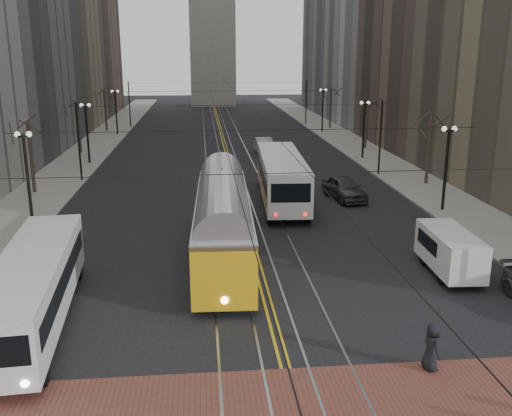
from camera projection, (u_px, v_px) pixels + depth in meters
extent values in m
plane|color=black|center=(282.00, 354.00, 20.74)|extent=(260.00, 260.00, 0.00)
cube|color=gray|center=(89.00, 151.00, 62.52)|extent=(5.00, 140.00, 0.15)
cube|color=gray|center=(357.00, 147.00, 65.30)|extent=(5.00, 140.00, 0.15)
cube|color=gray|center=(226.00, 150.00, 63.93)|extent=(4.80, 130.00, 0.02)
cube|color=gold|center=(226.00, 150.00, 63.93)|extent=(0.42, 130.00, 0.01)
cylinder|color=black|center=(28.00, 180.00, 36.00)|extent=(0.20, 0.20, 5.60)
cylinder|color=black|center=(87.00, 136.00, 55.20)|extent=(0.20, 0.20, 5.60)
cylinder|color=black|center=(116.00, 114.00, 74.40)|extent=(0.20, 0.20, 5.60)
cylinder|color=black|center=(446.00, 172.00, 38.54)|extent=(0.20, 0.20, 5.60)
cylinder|color=black|center=(364.00, 132.00, 57.74)|extent=(0.20, 0.20, 5.60)
cylinder|color=black|center=(323.00, 112.00, 76.94)|extent=(0.20, 0.20, 5.60)
cylinder|color=#382D23|center=(31.00, 158.00, 43.50)|extent=(0.28, 0.28, 5.60)
cylinder|color=#382D23|center=(79.00, 128.00, 60.78)|extent=(0.28, 0.28, 5.60)
cylinder|color=#382D23|center=(106.00, 111.00, 78.05)|extent=(0.28, 0.28, 5.60)
cylinder|color=#382D23|center=(428.00, 151.00, 46.41)|extent=(0.28, 0.28, 5.60)
cylinder|color=#382D23|center=(366.00, 124.00, 63.69)|extent=(0.28, 0.28, 5.60)
cylinder|color=#382D23|center=(331.00, 109.00, 80.96)|extent=(0.28, 0.28, 5.60)
cylinder|color=black|center=(211.00, 96.00, 62.21)|extent=(0.03, 120.00, 0.03)
cylinder|color=black|center=(239.00, 96.00, 62.48)|extent=(0.03, 120.00, 0.03)
cylinder|color=black|center=(79.00, 143.00, 47.47)|extent=(0.16, 0.16, 6.60)
cylinder|color=black|center=(129.00, 105.00, 82.02)|extent=(0.16, 0.16, 6.60)
cylinder|color=black|center=(380.00, 139.00, 49.86)|extent=(0.16, 0.16, 6.60)
cylinder|color=black|center=(306.00, 103.00, 84.41)|extent=(0.16, 0.16, 6.60)
cube|color=silver|center=(34.00, 290.00, 22.66)|extent=(3.30, 11.82, 2.92)
cube|color=gold|center=(223.00, 227.00, 29.95)|extent=(3.20, 14.76, 3.46)
cube|color=silver|center=(281.00, 179.00, 41.32)|extent=(3.54, 13.25, 3.42)
cube|color=white|center=(450.00, 253.00, 27.95)|extent=(2.09, 4.97, 2.16)
imported|color=#3F4147|center=(344.00, 188.00, 42.35)|extent=(2.82, 5.29, 1.71)
imported|color=#9EA0A5|center=(264.00, 146.00, 61.34)|extent=(1.86, 5.05, 1.65)
imported|color=black|center=(431.00, 347.00, 19.53)|extent=(0.65, 0.90, 1.71)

